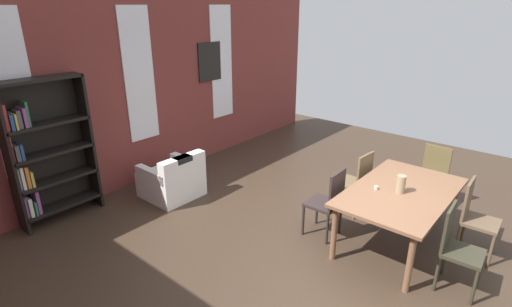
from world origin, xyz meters
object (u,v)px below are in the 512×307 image
at_px(dining_table, 401,196).
at_px(vase_on_table, 401,184).
at_px(dining_chair_near_right, 475,216).
at_px(dining_chair_far_right, 357,181).
at_px(dining_chair_near_left, 456,246).
at_px(dining_chair_head_right, 432,176).
at_px(bookshelf_tall, 45,152).
at_px(armchair_white, 173,180).
at_px(dining_chair_far_left, 328,201).

xyz_separation_m(dining_table, vase_on_table, (-0.06, 0.00, 0.19)).
bearing_deg(dining_chair_near_right, dining_chair_far_right, 90.12).
bearing_deg(dining_chair_near_left, vase_on_table, 65.57).
height_order(dining_chair_head_right, bookshelf_tall, bookshelf_tall).
distance_m(dining_table, armchair_white, 3.41).
height_order(dining_table, bookshelf_tall, bookshelf_tall).
distance_m(dining_table, bookshelf_tall, 4.71).
bearing_deg(bookshelf_tall, armchair_white, -25.07).
distance_m(dining_chair_far_right, bookshelf_tall, 4.35).
height_order(vase_on_table, dining_chair_near_left, vase_on_table).
bearing_deg(dining_chair_near_left, dining_table, 61.96).
xyz_separation_m(vase_on_table, dining_chair_near_left, (-0.35, -0.78, -0.35)).
distance_m(vase_on_table, armchair_white, 3.42).
bearing_deg(vase_on_table, dining_chair_far_right, 59.12).
xyz_separation_m(dining_chair_head_right, dining_chair_far_left, (-1.69, 0.78, 0.00)).
bearing_deg(dining_chair_far_left, dining_chair_near_right, -62.34).
bearing_deg(dining_table, armchair_white, 107.01).
distance_m(dining_chair_near_right, armchair_white, 4.26).
bearing_deg(dining_chair_near_left, dining_chair_head_right, 24.50).
relative_size(vase_on_table, dining_chair_near_left, 0.23).
relative_size(dining_table, dining_chair_near_left, 1.91).
xyz_separation_m(dining_chair_near_right, dining_chair_head_right, (0.88, 0.77, 0.00)).
height_order(bookshelf_tall, armchair_white, bookshelf_tall).
bearing_deg(dining_table, dining_chair_far_right, 62.54).
xyz_separation_m(dining_table, armchair_white, (-0.99, 3.24, -0.40)).
height_order(dining_table, vase_on_table, vase_on_table).
bearing_deg(dining_chair_near_right, dining_chair_far_left, 117.66).
bearing_deg(armchair_white, vase_on_table, -73.97).
xyz_separation_m(dining_table, dining_chair_near_right, (0.41, -0.78, -0.17)).
distance_m(dining_chair_head_right, armchair_white, 3.97).
relative_size(dining_chair_far_left, bookshelf_tall, 0.47).
relative_size(vase_on_table, dining_chair_near_right, 0.23).
relative_size(dining_table, dining_chair_far_left, 1.91).
xyz_separation_m(dining_chair_near_right, dining_chair_far_right, (-0.00, 1.55, 0.00)).
xyz_separation_m(vase_on_table, dining_chair_near_right, (0.47, -0.78, -0.35)).
bearing_deg(armchair_white, dining_chair_far_right, -60.51).
height_order(dining_chair_near_left, dining_chair_head_right, same).
bearing_deg(dining_chair_far_right, dining_chair_far_left, -179.99).
bearing_deg(vase_on_table, dining_chair_far_left, 114.04).
xyz_separation_m(dining_table, bookshelf_tall, (-2.52, 3.96, 0.34)).
bearing_deg(dining_chair_near_right, dining_chair_near_left, -180.00).
bearing_deg(dining_chair_far_left, vase_on_table, -65.96).
distance_m(dining_table, dining_chair_near_left, 0.89).
bearing_deg(dining_table, dining_chair_near_left, -118.04).
bearing_deg(dining_table, dining_chair_head_right, -0.12).
bearing_deg(dining_table, dining_chair_far_left, 117.67).
xyz_separation_m(dining_table, dining_chair_head_right, (1.28, -0.00, -0.17)).
xyz_separation_m(dining_chair_far_right, dining_chair_near_left, (-0.82, -1.55, 0.00)).
relative_size(dining_chair_near_right, dining_chair_far_left, 1.00).
bearing_deg(armchair_white, dining_chair_head_right, -54.98).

